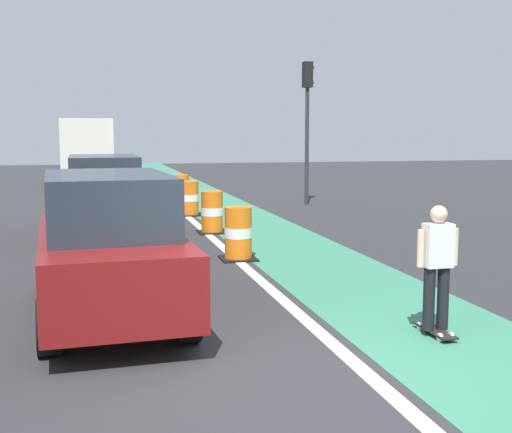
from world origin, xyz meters
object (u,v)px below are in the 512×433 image
at_px(traffic_barrel_mid, 212,213).
at_px(parked_suv_nearest, 109,245).
at_px(traffic_barrel_back, 190,199).
at_px(traffic_light_corner, 307,107).
at_px(delivery_truck_down_block, 86,148).
at_px(parked_suv_second, 104,196).
at_px(skateboarder_on_lane, 437,266).
at_px(traffic_barrel_far, 181,190).
at_px(traffic_barrel_front, 238,234).

bearing_deg(traffic_barrel_mid, parked_suv_nearest, -110.27).
relative_size(traffic_barrel_back, traffic_light_corner, 0.21).
bearing_deg(delivery_truck_down_block, traffic_barrel_mid, -78.91).
bearing_deg(traffic_light_corner, traffic_barrel_back, -153.90).
bearing_deg(parked_suv_second, skateboarder_on_lane, -66.67).
bearing_deg(traffic_light_corner, skateboarder_on_lane, -102.04).
height_order(skateboarder_on_lane, traffic_barrel_mid, skateboarder_on_lane).
relative_size(skateboarder_on_lane, traffic_barrel_back, 1.55).
height_order(skateboarder_on_lane, traffic_barrel_back, skateboarder_on_lane).
bearing_deg(traffic_barrel_far, delivery_truck_down_block, 109.34).
bearing_deg(parked_suv_nearest, traffic_light_corner, 61.62).
bearing_deg(delivery_truck_down_block, traffic_barrel_front, -81.22).
bearing_deg(traffic_barrel_mid, traffic_barrel_back, 90.71).
height_order(parked_suv_nearest, parked_suv_second, same).
xyz_separation_m(parked_suv_nearest, traffic_barrel_back, (2.75, 11.35, -0.50)).
bearing_deg(traffic_barrel_far, parked_suv_nearest, -101.25).
bearing_deg(traffic_barrel_front, parked_suv_nearest, -125.15).
xyz_separation_m(parked_suv_second, traffic_barrel_front, (2.61, -3.58, -0.50)).
relative_size(parked_suv_nearest, traffic_barrel_far, 4.31).
distance_m(parked_suv_nearest, parked_suv_second, 7.38).
bearing_deg(skateboarder_on_lane, traffic_barrel_mid, 97.60).
xyz_separation_m(traffic_barrel_mid, delivery_truck_down_block, (-3.30, 16.85, 1.31)).
height_order(delivery_truck_down_block, traffic_light_corner, traffic_light_corner).
distance_m(skateboarder_on_lane, traffic_barrel_mid, 9.51).
bearing_deg(skateboarder_on_lane, traffic_barrel_back, 95.64).
bearing_deg(traffic_barrel_back, delivery_truck_down_block, 103.98).
xyz_separation_m(traffic_barrel_mid, traffic_barrel_back, (-0.05, 3.78, 0.00)).
height_order(traffic_barrel_front, traffic_barrel_far, same).
bearing_deg(traffic_barrel_front, traffic_barrel_mid, 88.23).
xyz_separation_m(traffic_barrel_front, traffic_barrel_far, (0.24, 10.86, 0.00)).
xyz_separation_m(traffic_barrel_back, traffic_light_corner, (4.60, 2.25, 2.97)).
xyz_separation_m(traffic_barrel_back, traffic_barrel_far, (0.17, 3.31, 0.00)).
bearing_deg(parked_suv_nearest, traffic_barrel_far, 78.75).
bearing_deg(traffic_barrel_mid, traffic_barrel_far, 89.01).
height_order(traffic_barrel_far, delivery_truck_down_block, delivery_truck_down_block).
xyz_separation_m(traffic_barrel_mid, traffic_barrel_far, (0.12, 7.09, 0.00)).
bearing_deg(parked_suv_second, delivery_truck_down_block, 91.94).
bearing_deg(traffic_barrel_far, traffic_barrel_front, -91.26).
height_order(skateboarder_on_lane, traffic_barrel_far, skateboarder_on_lane).
bearing_deg(parked_suv_second, traffic_barrel_front, -53.90).
relative_size(traffic_barrel_front, traffic_barrel_back, 1.00).
xyz_separation_m(parked_suv_second, traffic_barrel_far, (2.85, 7.28, -0.50)).
xyz_separation_m(traffic_barrel_mid, traffic_light_corner, (4.55, 6.03, 2.97)).
xyz_separation_m(parked_suv_second, delivery_truck_down_block, (-0.58, 17.03, 0.81)).
bearing_deg(traffic_light_corner, traffic_barrel_mid, -127.04).
bearing_deg(traffic_barrel_front, delivery_truck_down_block, 98.78).
bearing_deg(delivery_truck_down_block, parked_suv_second, -88.06).
relative_size(traffic_barrel_far, traffic_light_corner, 0.21).
bearing_deg(traffic_barrel_far, parked_suv_second, -111.36).
relative_size(skateboarder_on_lane, traffic_barrel_mid, 1.55).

